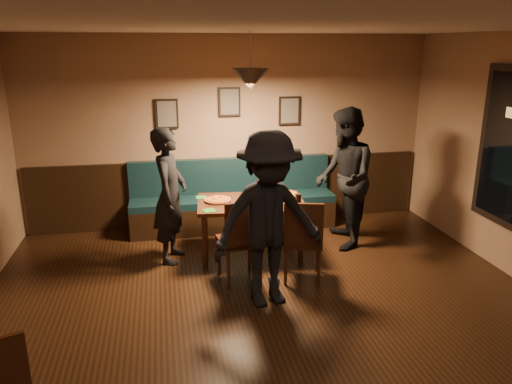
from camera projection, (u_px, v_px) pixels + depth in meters
floor at (287, 354)px, 4.39m from camera, size 7.00×7.00×0.00m
ceiling at (294, 22)px, 3.58m from camera, size 7.00×7.00×0.00m
wall_back at (230, 132)px, 7.28m from camera, size 6.00×0.00×6.00m
wainscot at (231, 191)px, 7.51m from camera, size 5.88×0.06×1.00m
booth_bench at (233, 196)px, 7.25m from camera, size 3.00×0.60×1.00m
picture_left at (167, 114)px, 7.00m from camera, size 0.32×0.04×0.42m
picture_center at (229, 102)px, 7.12m from camera, size 0.32×0.04×0.42m
picture_right at (289, 111)px, 7.33m from camera, size 0.32×0.04×0.42m
pendant_lamp at (250, 79)px, 5.85m from camera, size 0.44×0.44×0.25m
dining_table at (251, 228)px, 6.39m from camera, size 1.42×0.99×0.72m
chair_near_left at (239, 239)px, 5.64m from camera, size 0.51×0.51×1.01m
chair_near_right at (302, 239)px, 5.67m from camera, size 0.54×0.54×0.99m
diner_left at (170, 196)px, 6.09m from camera, size 0.56×0.71×1.70m
diner_right at (344, 179)px, 6.52m from camera, size 0.87×1.03×1.88m
diner_front at (269, 220)px, 5.01m from camera, size 1.31×0.91×1.85m
pizza_a at (218, 200)px, 6.28m from camera, size 0.36×0.36×0.04m
pizza_b at (251, 205)px, 6.06m from camera, size 0.41×0.41×0.04m
pizza_c at (284, 194)px, 6.52m from camera, size 0.38×0.38×0.04m
soda_glass at (298, 200)px, 6.09m from camera, size 0.08×0.08×0.15m
tabasco_bottle at (289, 196)px, 6.30m from camera, size 0.03×0.03×0.13m
napkin_a at (201, 197)px, 6.45m from camera, size 0.14×0.14×0.01m
napkin_b at (209, 210)px, 5.93m from camera, size 0.17×0.17×0.01m
cutlery_set at (257, 210)px, 5.93m from camera, size 0.19×0.03×0.00m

